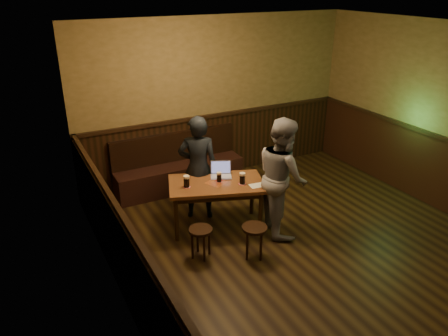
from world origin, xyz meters
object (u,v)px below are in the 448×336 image
bench (179,171)px  pint_left (187,181)px  pint_right (242,178)px  person_suit (198,168)px  stool_left (201,234)px  pint_mid (219,177)px  pub_table (216,188)px  laptop (221,172)px  person_grey (282,176)px  stool_right (255,233)px

bench → pint_left: 1.52m
pint_left → pint_right: pint_left is taller
pint_right → person_suit: size_ratio=0.11×
person_suit → stool_left: bearing=93.3°
stool_left → pint_mid: 0.93m
pub_table → bench: bearing=109.4°
pint_left → laptop: 0.59m
pint_left → laptop: (0.58, 0.11, -0.03)m
pint_left → pub_table: bearing=-8.1°
stool_left → person_suit: 1.17m
pint_left → person_grey: size_ratio=0.10×
stool_left → person_suit: person_suit is taller
stool_left → stool_right: 0.69m
stool_left → stool_right: stool_right is taller
pub_table → stool_right: 0.94m
bench → pint_left: size_ratio=12.87×
bench → pint_mid: (0.05, -1.44, 0.47)m
pub_table → pint_mid: bearing=26.5°
person_grey → pub_table: bearing=71.3°
bench → person_suit: bearing=-95.0°
laptop → person_grey: person_grey is taller
pint_right → bench: bearing=100.4°
pint_left → stool_right: bearing=-61.5°
laptop → pint_left: bearing=-145.2°
laptop → person_suit: person_suit is taller
stool_left → stool_right: size_ratio=0.94×
pint_mid → pint_right: 0.33m
person_grey → laptop: bearing=56.5°
laptop → person_suit: size_ratio=0.23×
pub_table → laptop: size_ratio=4.04×
pub_table → stool_left: size_ratio=3.59×
bench → stool_left: bearing=-104.3°
pub_table → pint_left: 0.46m
stool_left → laptop: laptop is taller
stool_left → pub_table: bearing=48.4°
bench → laptop: bench is taller
pint_left → laptop: size_ratio=0.46×
pint_mid → person_suit: person_suit is taller
pub_table → stool_right: size_ratio=3.38×
pint_mid → laptop: laptop is taller
pint_left → person_suit: size_ratio=0.11×
pint_left → pint_mid: 0.47m
pint_left → bench: bearing=73.0°
bench → pub_table: (-0.00, -1.44, 0.30)m
bench → stool_right: (0.10, -2.34, 0.04)m
bench → person_suit: size_ratio=1.39×
person_suit → stool_right: bearing=124.7°
stool_right → pint_left: (-0.52, 0.96, 0.44)m
bench → pint_right: size_ratio=13.09×
bench → pub_table: size_ratio=1.47×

